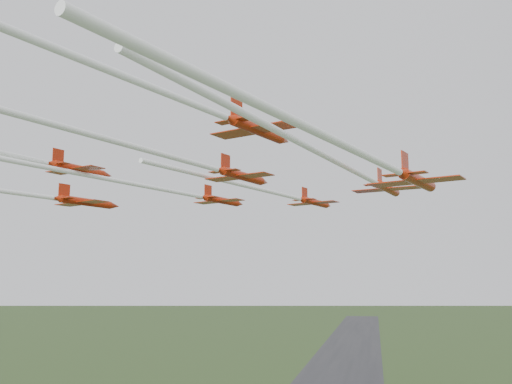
% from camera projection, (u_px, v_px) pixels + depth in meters
% --- Properties ---
extents(runway, '(38.00, 900.00, 0.04)m').
position_uv_depth(runway, '(341.00, 373.00, 262.43)').
color(runway, '#2D2D30').
rests_on(runway, ground).
extents(jet_lead, '(20.03, 44.20, 2.62)m').
position_uv_depth(jet_lead, '(284.00, 195.00, 89.02)').
color(jet_lead, '#AE250B').
extents(jet_row2_left, '(28.10, 63.14, 2.56)m').
position_uv_depth(jet_row2_left, '(137.00, 184.00, 76.33)').
color(jet_row2_left, '#AE250B').
extents(jet_row2_right, '(20.21, 58.55, 2.71)m').
position_uv_depth(jet_row2_right, '(352.00, 170.00, 65.44)').
color(jet_row2_right, '#AE250B').
extents(jet_row3_left, '(26.69, 55.07, 2.91)m').
position_uv_depth(jet_row3_left, '(0.00, 191.00, 77.14)').
color(jet_row3_left, '#AE250B').
extents(jet_row3_mid, '(23.55, 55.74, 2.65)m').
position_uv_depth(jet_row3_mid, '(163.00, 154.00, 59.01)').
color(jet_row3_mid, '#AE250B').
extents(jet_row3_right, '(21.62, 49.69, 2.93)m').
position_uv_depth(jet_row3_right, '(379.00, 162.00, 51.26)').
color(jet_row3_right, '#AE250B').
extents(jet_row4_right, '(27.24, 63.69, 2.50)m').
position_uv_depth(jet_row4_right, '(99.00, 66.00, 37.26)').
color(jet_row4_right, '#AE250B').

